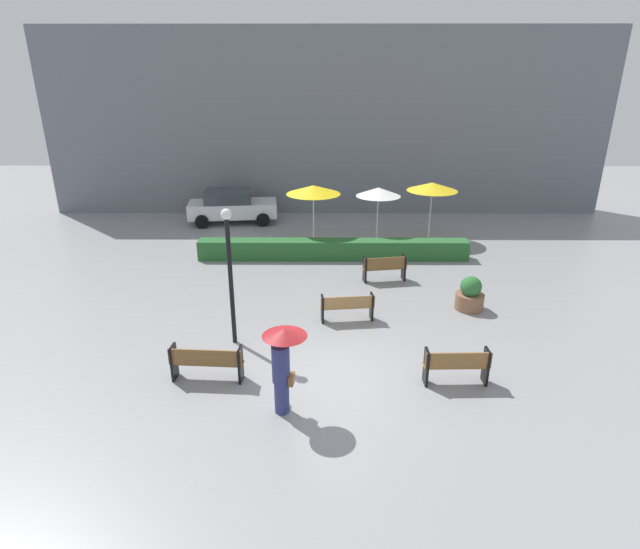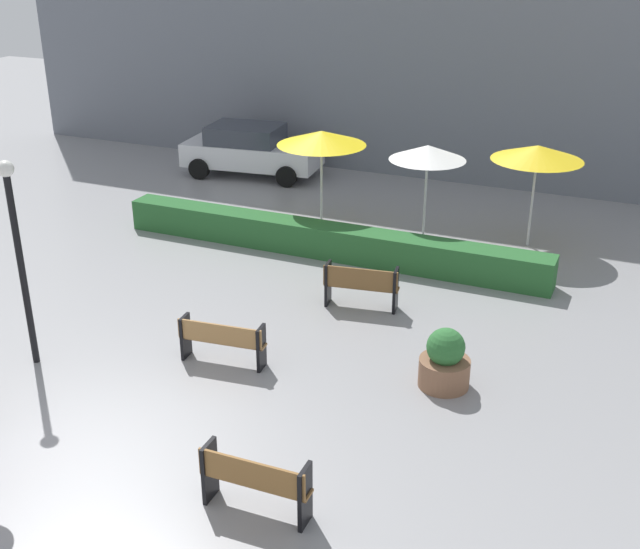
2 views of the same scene
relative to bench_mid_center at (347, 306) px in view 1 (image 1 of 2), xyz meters
The scene contains 14 objects.
ground_plane 3.05m from the bench_mid_center, 100.36° to the right, with size 60.00×60.00×0.00m, color gray.
bench_mid_center is the anchor object (origin of this frame).
bench_near_right 4.06m from the bench_mid_center, 53.78° to the right, with size 1.53×0.40×0.89m.
bench_near_left 4.67m from the bench_mid_center, 137.67° to the right, with size 1.74×0.48×0.88m.
bench_back_row 3.43m from the bench_mid_center, 65.09° to the left, with size 1.56×0.60×0.91m.
pedestrian_with_umbrella 4.68m from the bench_mid_center, 109.64° to the right, with size 0.94×0.94×2.02m.
planter_pot 3.91m from the bench_mid_center, 12.60° to the left, with size 0.87×0.87×1.07m.
lamp_post 3.82m from the bench_mid_center, 157.47° to the right, with size 0.28×0.28×3.72m.
patio_umbrella_yellow 7.29m from the bench_mid_center, 99.04° to the left, with size 2.22×2.22×2.60m.
patio_umbrella_white 7.50m from the bench_mid_center, 77.67° to the left, with size 1.83×1.83×2.47m.
patio_umbrella_yellow_far 9.13m from the bench_mid_center, 63.86° to the left, with size 2.16×2.16×2.50m.
hedge_strip 5.45m from the bench_mid_center, 93.30° to the left, with size 10.54×0.70×0.76m, color #28602D.
building_facade 13.64m from the bench_mid_center, 92.38° to the left, with size 28.00×1.20×8.93m, color slate.
parked_car 11.85m from the bench_mid_center, 115.72° to the left, with size 4.38×2.37×1.57m.
Camera 1 is at (-0.19, -10.55, 6.82)m, focal length 28.62 mm.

